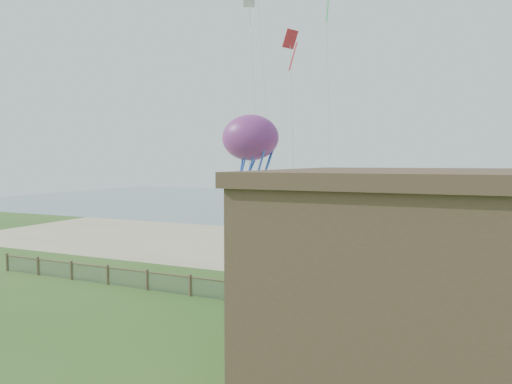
# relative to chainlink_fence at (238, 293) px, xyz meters

# --- Properties ---
(ground) EXTENTS (160.00, 160.00, 0.00)m
(ground) POSITION_rel_chainlink_fence_xyz_m (0.00, -6.00, -0.55)
(ground) COLOR #2F5A1E
(ground) RESTS_ON ground
(sand_beach) EXTENTS (72.00, 20.00, 0.02)m
(sand_beach) POSITION_rel_chainlink_fence_xyz_m (0.00, 16.00, -0.55)
(sand_beach) COLOR tan
(sand_beach) RESTS_ON ground
(ocean) EXTENTS (160.00, 68.00, 0.02)m
(ocean) POSITION_rel_chainlink_fence_xyz_m (0.00, 60.00, -0.55)
(ocean) COLOR slate
(ocean) RESTS_ON ground
(chainlink_fence) EXTENTS (36.20, 0.20, 1.25)m
(chainlink_fence) POSITION_rel_chainlink_fence_xyz_m (0.00, 0.00, 0.00)
(chainlink_fence) COLOR #4C412A
(chainlink_fence) RESTS_ON ground
(motel_deck) EXTENTS (15.00, 2.00, 0.50)m
(motel_deck) POSITION_rel_chainlink_fence_xyz_m (13.00, -1.00, -0.30)
(motel_deck) COLOR brown
(motel_deck) RESTS_ON ground
(picnic_table) EXTENTS (1.58, 1.22, 0.65)m
(picnic_table) POSITION_rel_chainlink_fence_xyz_m (3.22, -1.51, -0.23)
(picnic_table) COLOR brown
(picnic_table) RESTS_ON ground
(octopus_kite) EXTENTS (4.01, 2.95, 7.93)m
(octopus_kite) POSITION_rel_chainlink_fence_xyz_m (-2.58, 7.34, 6.75)
(octopus_kite) COLOR red
(kite_white) EXTENTS (1.72, 1.99, 2.58)m
(kite_white) POSITION_rel_chainlink_fence_xyz_m (-3.57, 9.37, 18.30)
(kite_white) COLOR white
(kite_red) EXTENTS (2.01, 1.84, 2.41)m
(kite_red) POSITION_rel_chainlink_fence_xyz_m (0.27, 7.62, 14.80)
(kite_red) COLOR red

